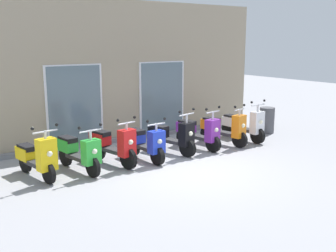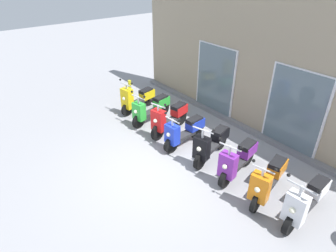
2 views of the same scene
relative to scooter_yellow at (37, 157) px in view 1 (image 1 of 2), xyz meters
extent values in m
plane|color=#939399|center=(3.07, -1.29, -0.48)|extent=(40.00, 40.00, 0.00)
cube|color=gray|center=(3.07, 2.17, 1.55)|extent=(9.86, 0.30, 4.06)
cube|color=slate|center=(3.07, 1.92, -0.42)|extent=(9.86, 0.20, 0.12)
cube|color=silver|center=(1.65, 2.00, 0.67)|extent=(1.62, 0.04, 2.30)
cube|color=slate|center=(1.65, 1.98, 0.67)|extent=(1.50, 0.02, 2.22)
cube|color=silver|center=(4.49, 2.00, 0.67)|extent=(1.62, 0.04, 2.30)
cube|color=slate|center=(4.49, 1.98, 0.67)|extent=(1.50, 0.02, 2.22)
cylinder|color=black|center=(0.09, -0.47, -0.25)|extent=(0.18, 0.46, 0.45)
cylinder|color=black|center=(-0.11, 0.56, -0.25)|extent=(0.18, 0.46, 0.45)
cube|color=#2D2D30|center=(-0.01, 0.05, -0.15)|extent=(0.38, 0.69, 0.09)
cube|color=yellow|center=(0.09, -0.43, 0.14)|extent=(0.42, 0.31, 0.68)
sphere|color=#F2EFCC|center=(0.11, -0.56, 0.18)|extent=(0.12, 0.12, 0.12)
cube|color=yellow|center=(-0.09, 0.47, -0.01)|extent=(0.40, 0.57, 0.28)
cube|color=black|center=(-0.09, 0.43, 0.13)|extent=(0.35, 0.52, 0.11)
cylinder|color=silver|center=(0.09, -0.43, 0.56)|extent=(0.06, 0.06, 0.19)
cylinder|color=silver|center=(0.09, -0.43, 0.63)|extent=(0.53, 0.14, 0.04)
sphere|color=black|center=(0.35, -0.38, 0.73)|extent=(0.07, 0.07, 0.07)
sphere|color=black|center=(-0.18, -0.49, 0.73)|extent=(0.07, 0.07, 0.07)
cylinder|color=black|center=(1.02, -0.61, -0.24)|extent=(0.17, 0.48, 0.47)
cylinder|color=black|center=(0.81, 0.52, -0.24)|extent=(0.17, 0.48, 0.47)
cube|color=#2D2D30|center=(0.91, -0.05, -0.14)|extent=(0.38, 0.75, 0.09)
cube|color=green|center=(1.01, -0.57, 0.09)|extent=(0.42, 0.30, 0.54)
sphere|color=#F2EFCC|center=(1.03, -0.70, 0.13)|extent=(0.12, 0.12, 0.12)
cube|color=green|center=(0.83, 0.42, 0.06)|extent=(0.39, 0.57, 0.28)
cube|color=black|center=(0.83, 0.38, 0.20)|extent=(0.34, 0.52, 0.11)
cylinder|color=silver|center=(1.01, -0.57, 0.46)|extent=(0.06, 0.06, 0.24)
cylinder|color=silver|center=(1.01, -0.57, 0.55)|extent=(0.53, 0.13, 0.04)
sphere|color=black|center=(1.27, -0.52, 0.65)|extent=(0.07, 0.07, 0.07)
sphere|color=black|center=(0.74, -0.62, 0.65)|extent=(0.07, 0.07, 0.07)
cylinder|color=black|center=(1.92, -0.54, -0.23)|extent=(0.21, 0.52, 0.51)
cylinder|color=black|center=(1.66, 0.56, -0.23)|extent=(0.21, 0.52, 0.51)
cube|color=#2D2D30|center=(1.79, 0.01, -0.13)|extent=(0.42, 0.74, 0.09)
cube|color=red|center=(1.92, -0.50, 0.15)|extent=(0.43, 0.32, 0.62)
sphere|color=#F2EFCC|center=(1.95, -0.63, 0.19)|extent=(0.12, 0.12, 0.12)
cube|color=red|center=(1.68, 0.47, 0.09)|extent=(0.41, 0.58, 0.28)
cube|color=black|center=(1.69, 0.43, 0.23)|extent=(0.37, 0.53, 0.11)
cylinder|color=silver|center=(1.92, -0.50, 0.53)|extent=(0.06, 0.06, 0.19)
cylinder|color=silver|center=(1.92, -0.50, 0.61)|extent=(0.49, 0.15, 0.04)
sphere|color=black|center=(2.16, -0.44, 0.71)|extent=(0.07, 0.07, 0.07)
sphere|color=black|center=(1.67, -0.56, 0.71)|extent=(0.07, 0.07, 0.07)
cylinder|color=black|center=(2.66, -0.63, -0.25)|extent=(0.16, 0.46, 0.45)
cylinder|color=black|center=(2.57, 0.41, -0.25)|extent=(0.16, 0.46, 0.45)
cube|color=#2D2D30|center=(2.62, -0.11, -0.15)|extent=(0.31, 0.67, 0.09)
cube|color=#1E38C6|center=(2.66, -0.59, 0.08)|extent=(0.40, 0.27, 0.54)
sphere|color=#F2EFCC|center=(2.67, -0.72, 0.12)|extent=(0.12, 0.12, 0.12)
cube|color=#1E38C6|center=(2.58, 0.31, 0.05)|extent=(0.34, 0.54, 0.28)
cube|color=black|center=(2.58, 0.27, 0.19)|extent=(0.30, 0.50, 0.11)
cylinder|color=silver|center=(2.66, -0.59, 0.43)|extent=(0.06, 0.06, 0.20)
cylinder|color=silver|center=(2.66, -0.59, 0.51)|extent=(0.50, 0.08, 0.04)
sphere|color=black|center=(2.91, -0.57, 0.61)|extent=(0.07, 0.07, 0.07)
sphere|color=black|center=(2.41, -0.61, 0.61)|extent=(0.07, 0.07, 0.07)
cylinder|color=black|center=(3.65, -0.49, -0.24)|extent=(0.23, 0.48, 0.47)
cylinder|color=black|center=(3.36, 0.58, -0.24)|extent=(0.23, 0.48, 0.47)
cube|color=#2D2D30|center=(3.51, 0.04, -0.14)|extent=(0.43, 0.73, 0.09)
cube|color=black|center=(3.64, -0.46, 0.11)|extent=(0.43, 0.33, 0.59)
sphere|color=#F2EFCC|center=(3.68, -0.58, 0.15)|extent=(0.12, 0.12, 0.12)
cube|color=black|center=(3.39, 0.48, 0.02)|extent=(0.42, 0.58, 0.28)
cube|color=black|center=(3.40, 0.44, 0.16)|extent=(0.38, 0.53, 0.11)
cylinder|color=silver|center=(3.64, -0.46, 0.52)|extent=(0.06, 0.06, 0.26)
cylinder|color=silver|center=(3.64, -0.46, 0.63)|extent=(0.55, 0.18, 0.04)
sphere|color=black|center=(3.91, -0.38, 0.73)|extent=(0.07, 0.07, 0.07)
sphere|color=black|center=(3.37, -0.53, 0.73)|extent=(0.07, 0.07, 0.07)
cylinder|color=black|center=(4.50, -0.50, -0.25)|extent=(0.20, 0.47, 0.45)
cylinder|color=black|center=(4.29, 0.57, -0.25)|extent=(0.20, 0.47, 0.45)
cube|color=#2D2D30|center=(4.39, 0.03, -0.15)|extent=(0.39, 0.71, 0.09)
cube|color=purple|center=(4.49, -0.46, 0.11)|extent=(0.42, 0.31, 0.60)
sphere|color=#F2EFCC|center=(4.52, -0.59, 0.15)|extent=(0.12, 0.12, 0.12)
cube|color=purple|center=(4.31, 0.47, 0.05)|extent=(0.40, 0.57, 0.28)
cube|color=black|center=(4.31, 0.43, 0.19)|extent=(0.35, 0.52, 0.11)
cylinder|color=silver|center=(4.49, -0.46, 0.51)|extent=(0.06, 0.06, 0.24)
cylinder|color=silver|center=(4.49, -0.46, 0.61)|extent=(0.53, 0.14, 0.04)
sphere|color=black|center=(4.75, -0.41, 0.71)|extent=(0.07, 0.07, 0.07)
sphere|color=black|center=(4.23, -0.51, 0.71)|extent=(0.07, 0.07, 0.07)
cylinder|color=black|center=(5.40, -0.56, -0.25)|extent=(0.20, 0.47, 0.46)
cylinder|color=black|center=(5.15, 0.54, -0.25)|extent=(0.20, 0.47, 0.46)
cube|color=#2D2D30|center=(5.27, -0.01, -0.15)|extent=(0.41, 0.74, 0.09)
cube|color=orange|center=(5.39, -0.52, 0.13)|extent=(0.42, 0.32, 0.62)
sphere|color=#F2EFCC|center=(5.42, -0.64, 0.17)|extent=(0.12, 0.12, 0.12)
cube|color=orange|center=(5.17, 0.44, 0.04)|extent=(0.41, 0.57, 0.28)
cube|color=black|center=(5.18, 0.40, 0.18)|extent=(0.36, 0.53, 0.11)
cylinder|color=silver|center=(5.39, -0.52, 0.52)|extent=(0.06, 0.06, 0.20)
cylinder|color=silver|center=(5.39, -0.52, 0.59)|extent=(0.44, 0.14, 0.04)
sphere|color=black|center=(5.61, -0.47, 0.69)|extent=(0.07, 0.07, 0.07)
sphere|color=black|center=(5.18, -0.57, 0.69)|extent=(0.07, 0.07, 0.07)
cylinder|color=black|center=(6.15, -0.51, -0.24)|extent=(0.15, 0.47, 0.47)
cylinder|color=black|center=(6.07, 0.64, -0.24)|extent=(0.15, 0.47, 0.47)
cube|color=#2D2D30|center=(6.11, 0.07, -0.14)|extent=(0.31, 0.73, 0.09)
cube|color=white|center=(6.15, -0.47, 0.14)|extent=(0.40, 0.27, 0.64)
sphere|color=#F2EFCC|center=(6.16, -0.60, 0.18)|extent=(0.12, 0.12, 0.12)
cube|color=white|center=(6.07, 0.54, 0.02)|extent=(0.34, 0.54, 0.28)
cube|color=black|center=(6.08, 0.50, 0.16)|extent=(0.29, 0.50, 0.11)
cylinder|color=silver|center=(6.15, -0.47, 0.55)|extent=(0.06, 0.06, 0.23)
cylinder|color=silver|center=(6.15, -0.47, 0.65)|extent=(0.55, 0.08, 0.04)
sphere|color=black|center=(6.42, -0.45, 0.75)|extent=(0.07, 0.07, 0.07)
sphere|color=black|center=(5.87, -0.49, 0.75)|extent=(0.07, 0.07, 0.07)
cylinder|color=#4C4C51|center=(7.43, 0.33, -0.06)|extent=(0.47, 0.47, 0.83)
camera|label=1|loc=(-2.22, -8.43, 2.43)|focal=42.84mm
camera|label=2|loc=(7.70, -4.67, 4.12)|focal=30.73mm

